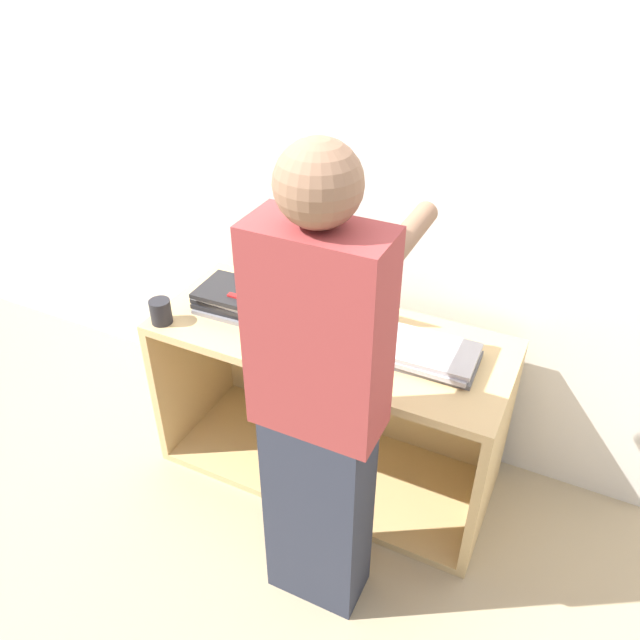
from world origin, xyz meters
The scene contains 9 objects.
ground_plane centered at (0.00, 0.00, 0.00)m, with size 12.00×12.00×0.00m, color tan.
wall_back centered at (0.00, 0.70, 1.20)m, with size 8.00×0.05×2.40m.
cart centered at (0.00, 0.37, 0.38)m, with size 1.45×0.60×0.76m.
laptop_open centered at (0.00, 0.34, 0.81)m, with size 0.37×0.27×0.25m.
laptop_stack_left centered at (-0.40, 0.30, 0.81)m, with size 0.39×0.26×0.10m.
laptop_stack_right centered at (0.40, 0.30, 0.79)m, with size 0.39×0.24×0.06m.
person centered at (0.22, -0.24, 0.88)m, with size 0.40×0.53×1.74m.
mug centered at (-0.65, 0.07, 0.81)m, with size 0.09×0.09×0.10m.
inventory_tag centered at (-0.40, 0.24, 0.86)m, with size 0.06×0.02×0.01m.
Camera 1 is at (0.85, -1.54, 2.20)m, focal length 35.00 mm.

